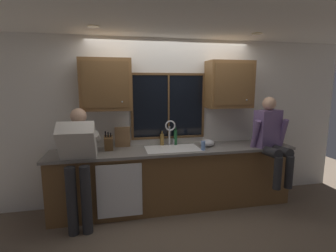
% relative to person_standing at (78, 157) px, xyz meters
% --- Properties ---
extents(back_wall, '(5.97, 0.12, 2.55)m').
position_rel_person_standing_xyz_m(back_wall, '(1.33, 0.67, 0.32)').
color(back_wall, silver).
rests_on(back_wall, floor).
extents(ceiling, '(5.97, 4.40, 0.04)m').
position_rel_person_standing_xyz_m(ceiling, '(1.33, -0.99, 1.61)').
color(ceiling, white).
extents(ceiling_downlight_left, '(0.14, 0.14, 0.01)m').
position_rel_person_standing_xyz_m(ceiling_downlight_left, '(0.26, 0.01, 1.58)').
color(ceiling_downlight_left, '#FFEAB2').
extents(ceiling_downlight_right, '(0.14, 0.14, 0.01)m').
position_rel_person_standing_xyz_m(ceiling_downlight_right, '(2.40, 0.01, 1.58)').
color(ceiling_downlight_right, '#FFEAB2').
extents(window_glass, '(1.10, 0.02, 0.95)m').
position_rel_person_standing_xyz_m(window_glass, '(1.29, 0.60, 0.57)').
color(window_glass, black).
extents(window_frame_top, '(1.17, 0.02, 0.04)m').
position_rel_person_standing_xyz_m(window_frame_top, '(1.29, 0.59, 1.06)').
color(window_frame_top, brown).
extents(window_frame_bottom, '(1.17, 0.02, 0.04)m').
position_rel_person_standing_xyz_m(window_frame_bottom, '(1.29, 0.59, 0.07)').
color(window_frame_bottom, brown).
extents(window_frame_left, '(0.03, 0.02, 0.95)m').
position_rel_person_standing_xyz_m(window_frame_left, '(0.73, 0.59, 0.57)').
color(window_frame_left, brown).
extents(window_frame_right, '(0.03, 0.02, 0.95)m').
position_rel_person_standing_xyz_m(window_frame_right, '(1.86, 0.59, 0.57)').
color(window_frame_right, brown).
extents(window_mullion_center, '(0.02, 0.02, 0.95)m').
position_rel_person_standing_xyz_m(window_mullion_center, '(1.29, 0.59, 0.57)').
color(window_mullion_center, brown).
extents(lower_cabinet_run, '(3.57, 0.58, 0.88)m').
position_rel_person_standing_xyz_m(lower_cabinet_run, '(1.33, 0.32, -0.52)').
color(lower_cabinet_run, brown).
rests_on(lower_cabinet_run, floor).
extents(countertop, '(3.63, 0.62, 0.04)m').
position_rel_person_standing_xyz_m(countertop, '(1.33, 0.30, -0.06)').
color(countertop, slate).
rests_on(countertop, lower_cabinet_run).
extents(dishwasher_front, '(0.60, 0.02, 0.74)m').
position_rel_person_standing_xyz_m(dishwasher_front, '(0.50, 0.00, -0.50)').
color(dishwasher_front, white).
extents(upper_cabinet_left, '(0.70, 0.36, 0.72)m').
position_rel_person_standing_xyz_m(upper_cabinet_left, '(0.36, 0.44, 0.90)').
color(upper_cabinet_left, brown).
extents(upper_cabinet_right, '(0.70, 0.36, 0.72)m').
position_rel_person_standing_xyz_m(upper_cabinet_right, '(2.23, 0.44, 0.90)').
color(upper_cabinet_right, brown).
extents(sink, '(0.80, 0.46, 0.21)m').
position_rel_person_standing_xyz_m(sink, '(1.29, 0.31, -0.14)').
color(sink, silver).
rests_on(sink, lower_cabinet_run).
extents(faucet, '(0.18, 0.09, 0.40)m').
position_rel_person_standing_xyz_m(faucet, '(1.30, 0.49, 0.21)').
color(faucet, silver).
rests_on(faucet, countertop).
extents(person_standing, '(0.53, 0.69, 1.56)m').
position_rel_person_standing_xyz_m(person_standing, '(0.00, 0.00, 0.00)').
color(person_standing, '#262628').
rests_on(person_standing, floor).
extents(person_sitting_on_counter, '(0.54, 0.64, 1.26)m').
position_rel_person_standing_xyz_m(person_sitting_on_counter, '(2.74, 0.04, 0.14)').
color(person_sitting_on_counter, '#262628').
rests_on(person_sitting_on_counter, countertop).
extents(knife_block, '(0.12, 0.18, 0.32)m').
position_rel_person_standing_xyz_m(knife_block, '(0.37, 0.38, 0.07)').
color(knife_block, brown).
rests_on(knife_block, countertop).
extents(cutting_board, '(0.23, 0.09, 0.32)m').
position_rel_person_standing_xyz_m(cutting_board, '(0.57, 0.53, 0.12)').
color(cutting_board, '#997047').
rests_on(cutting_board, countertop).
extents(mixing_bowl, '(0.23, 0.23, 0.11)m').
position_rel_person_standing_xyz_m(mixing_bowl, '(1.85, 0.34, 0.01)').
color(mixing_bowl, '#B7B7BC').
rests_on(mixing_bowl, countertop).
extents(soap_dispenser, '(0.06, 0.07, 0.19)m').
position_rel_person_standing_xyz_m(soap_dispenser, '(1.71, 0.13, 0.03)').
color(soap_dispenser, '#668CCC').
rests_on(soap_dispenser, countertop).
extents(bottle_green_glass, '(0.05, 0.05, 0.29)m').
position_rel_person_standing_xyz_m(bottle_green_glass, '(1.39, 0.53, 0.08)').
color(bottle_green_glass, '#1E592D').
rests_on(bottle_green_glass, countertop).
extents(bottle_tall_clear, '(0.06, 0.06, 0.23)m').
position_rel_person_standing_xyz_m(bottle_tall_clear, '(1.18, 0.55, 0.06)').
color(bottle_tall_clear, olive).
rests_on(bottle_tall_clear, countertop).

